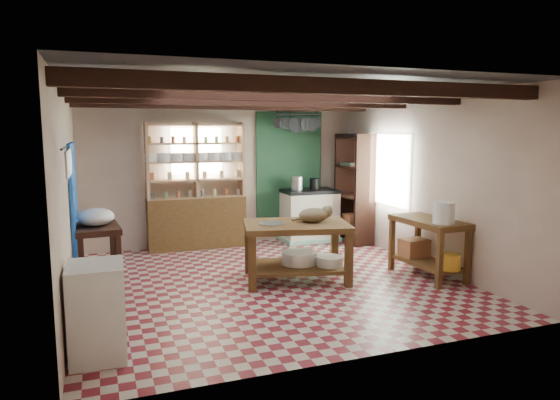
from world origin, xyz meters
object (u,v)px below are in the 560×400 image
object	(u,v)px
work_table	(296,252)
cat	(314,215)
white_cabinet	(97,311)
right_counter	(428,248)
stove	(309,215)
prep_table	(98,256)

from	to	relation	value
work_table	cat	world-z (taller)	cat
white_cabinet	right_counter	xyz separation A→B (m)	(4.40, 1.08, -0.02)
work_table	cat	xyz separation A→B (m)	(0.25, -0.01, 0.50)
stove	right_counter	bearing A→B (deg)	-75.78
stove	right_counter	distance (m)	2.78
stove	white_cabinet	bearing A→B (deg)	-134.00
work_table	right_counter	bearing A→B (deg)	-2.36
white_cabinet	cat	distance (m)	3.29
prep_table	right_counter	size ratio (longest dim) A/B	0.70
stove	prep_table	bearing A→B (deg)	-156.87
work_table	prep_table	size ratio (longest dim) A/B	1.73
right_counter	cat	world-z (taller)	cat
work_table	right_counter	world-z (taller)	right_counter
prep_table	cat	bearing A→B (deg)	-17.84
white_cabinet	stove	bearing A→B (deg)	47.11
prep_table	white_cabinet	distance (m)	2.25
right_counter	white_cabinet	bearing A→B (deg)	-168.66
work_table	cat	size ratio (longest dim) A/B	3.30
prep_table	right_counter	xyz separation A→B (m)	(4.38, -1.17, 0.01)
work_table	stove	bearing A→B (deg)	75.36
white_cabinet	work_table	bearing A→B (deg)	33.18
work_table	right_counter	xyz separation A→B (m)	(1.81, -0.50, 0.01)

